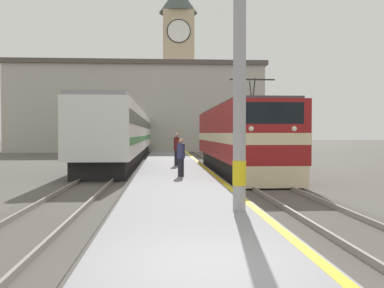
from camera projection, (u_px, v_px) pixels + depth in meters
The scene contains 11 objects.
ground_plane at pixel (170, 159), 36.20m from camera, with size 200.00×200.00×0.00m, color #514C47.
platform at pixel (172, 162), 31.21m from camera, with size 3.62×140.00×0.26m.
rail_track_near at pixel (220, 163), 31.43m from camera, with size 2.83×140.00×0.16m.
rail_track_far at pixel (121, 163), 30.99m from camera, with size 2.83×140.00×0.16m.
locomotive_train at pixel (238, 138), 23.95m from camera, with size 2.92×15.35×4.55m.
passenger_train at pixel (128, 133), 36.91m from camera, with size 2.92×36.82×3.91m.
catenary_mast at pixel (242, 51), 10.73m from camera, with size 2.49×0.33×7.81m.
person_on_platform at pixel (177, 148), 25.68m from camera, with size 0.34×0.34×1.86m.
second_waiting_passenger at pixel (181, 157), 19.19m from camera, with size 0.34×0.34×1.63m.
clock_tower at pixel (178, 61), 66.48m from camera, with size 5.62×5.62×23.91m.
station_building at pixel (137, 108), 52.40m from camera, with size 29.12×8.00×10.14m.
Camera 1 is at (-0.60, -6.20, 2.11)m, focal length 42.00 mm.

